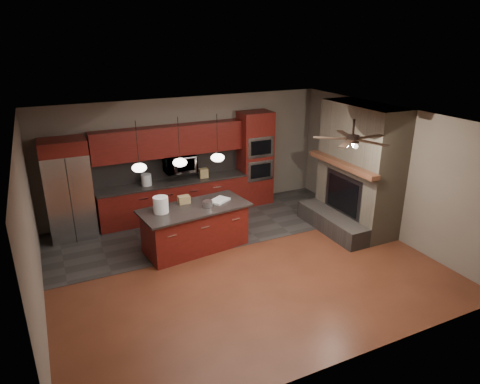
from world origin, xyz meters
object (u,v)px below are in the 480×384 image
refrigerator (68,190)px  cardboard_box (184,200)px  paint_tray (220,200)px  counter_bucket (146,180)px  microwave (180,163)px  paint_can (208,204)px  counter_box (204,173)px  oven_tower (255,158)px  kitchen_island (195,228)px  white_bucket (161,205)px

refrigerator → cardboard_box: refrigerator is taller
paint_tray → counter_bucket: counter_bucket is taller
microwave → paint_can: bearing=-91.5°
cardboard_box → counter_bucket: 1.51m
counter_bucket → counter_box: bearing=-2.1°
oven_tower → kitchen_island: (-2.27, -1.75, -0.73)m
refrigerator → counter_bucket: 1.68m
refrigerator → paint_can: refrigerator is taller
oven_tower → white_bucket: size_ratio=7.49×
refrigerator → paint_can: bearing=-36.0°
paint_tray → cardboard_box: (-0.69, 0.23, 0.06)m
oven_tower → counter_box: (-1.42, -0.04, -0.18)m
counter_box → oven_tower: bearing=6.3°
microwave → counter_box: 0.63m
white_bucket → counter_box: (1.52, 1.68, -0.07)m
refrigerator → kitchen_island: bearing=-37.2°
oven_tower → white_bucket: (-2.94, -1.72, -0.11)m
microwave → paint_can: microwave is taller
paint_can → counter_box: counter_box is taller
refrigerator → paint_can: 3.04m
refrigerator → paint_can: (2.46, -1.78, -0.10)m
kitchen_island → cardboard_box: size_ratio=9.64×
microwave → white_bucket: size_ratio=2.30×
oven_tower → kitchen_island: bearing=-142.4°
counter_bucket → counter_box: counter_bucket is taller
white_bucket → kitchen_island: bearing=-2.7°
paint_can → paint_tray: 0.38m
oven_tower → counter_bucket: 2.81m
paint_can → kitchen_island: bearing=156.6°
cardboard_box → counter_bucket: (-0.41, 1.46, 0.04)m
microwave → refrigerator: size_ratio=0.34×
refrigerator → kitchen_island: (2.21, -1.68, -0.62)m
kitchen_island → counter_box: bearing=56.7°
microwave → counter_box: (0.55, -0.10, -0.29)m
refrigerator → kitchen_island: 2.84m
refrigerator → counter_bucket: (1.68, 0.08, -0.05)m
oven_tower → white_bucket: oven_tower is taller
white_bucket → refrigerator: bearing=133.1°
microwave → white_bucket: microwave is taller
oven_tower → microwave: bearing=178.3°
oven_tower → paint_tray: (-1.69, -1.68, -0.25)m
paint_tray → kitchen_island: bearing=156.1°
microwave → paint_can: (-0.05, -1.91, -0.32)m
white_bucket → counter_box: white_bucket is taller
kitchen_island → paint_tray: paint_tray is taller
counter_bucket → counter_box: size_ratio=1.18×
oven_tower → refrigerator: (-4.48, -0.07, -0.11)m
paint_tray → counter_bucket: 2.02m
cardboard_box → counter_bucket: size_ratio=0.90×
cardboard_box → refrigerator: bearing=148.7°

